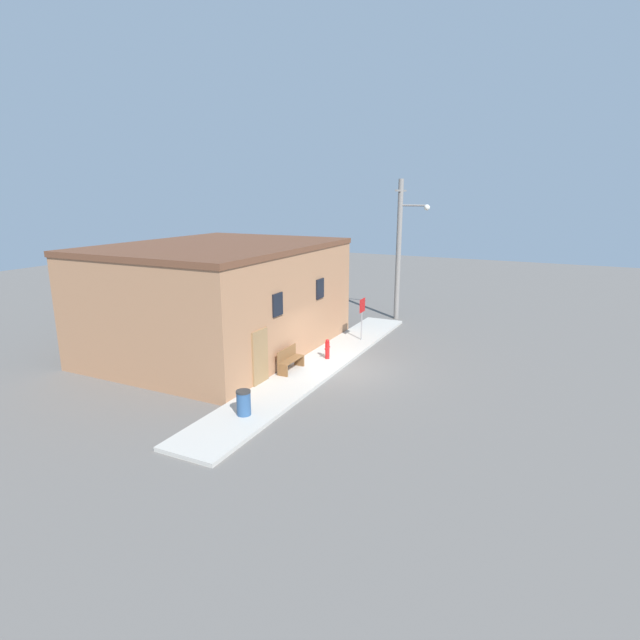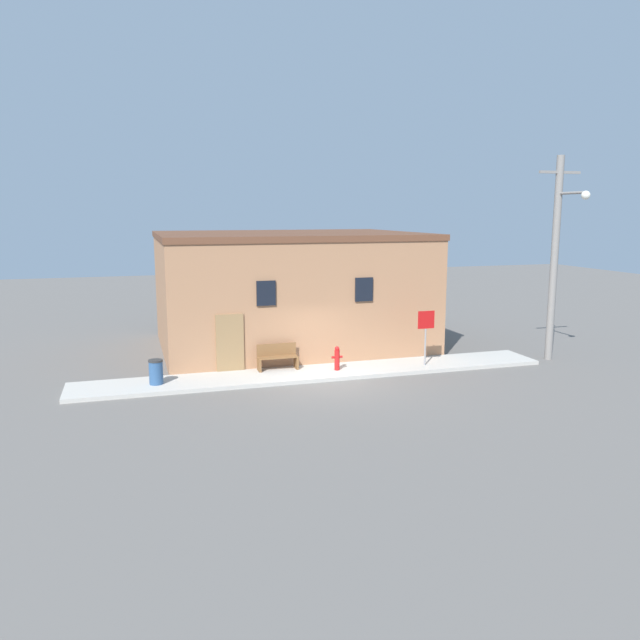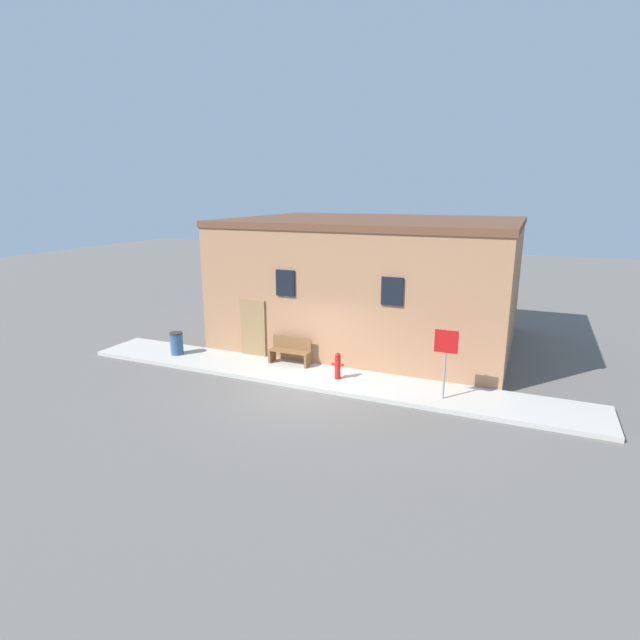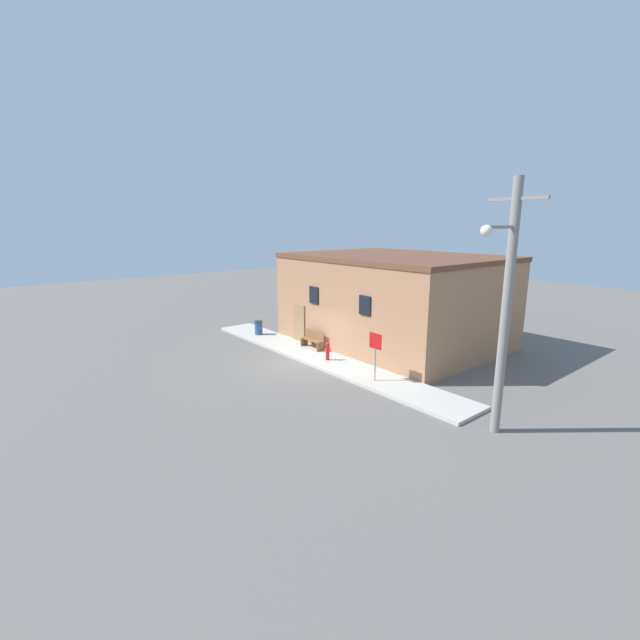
{
  "view_description": "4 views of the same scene",
  "coord_description": "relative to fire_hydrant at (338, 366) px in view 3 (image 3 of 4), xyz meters",
  "views": [
    {
      "loc": [
        -17.96,
        -7.76,
        7.05
      ],
      "look_at": [
        0.07,
        1.03,
        2.0
      ],
      "focal_mm": 28.0,
      "sensor_mm": 36.0,
      "label": 1
    },
    {
      "loc": [
        -6.35,
        -19.79,
        5.77
      ],
      "look_at": [
        0.07,
        1.03,
        2.0
      ],
      "focal_mm": 35.0,
      "sensor_mm": 36.0,
      "label": 2
    },
    {
      "loc": [
        6.11,
        -13.0,
        5.91
      ],
      "look_at": [
        0.07,
        1.03,
        2.0
      ],
      "focal_mm": 28.0,
      "sensor_mm": 36.0,
      "label": 3
    },
    {
      "loc": [
        15.74,
        -11.78,
        6.55
      ],
      "look_at": [
        0.07,
        1.03,
        2.0
      ],
      "focal_mm": 24.0,
      "sensor_mm": 36.0,
      "label": 4
    }
  ],
  "objects": [
    {
      "name": "ground_plane",
      "position": [
        -0.7,
        -0.98,
        -0.58
      ],
      "size": [
        80.0,
        80.0,
        0.0
      ],
      "primitive_type": "plane",
      "color": "#66605B"
    },
    {
      "name": "brick_building",
      "position": [
        -0.47,
        5.22,
        1.89
      ],
      "size": [
        10.86,
        8.42,
        4.92
      ],
      "color": "#A87551",
      "rests_on": "ground"
    },
    {
      "name": "sidewalk",
      "position": [
        -0.7,
        0.05,
        -0.51
      ],
      "size": [
        17.11,
        2.06,
        0.14
      ],
      "color": "#BCB7AD",
      "rests_on": "ground"
    },
    {
      "name": "trash_bin",
      "position": [
        -6.34,
        -0.0,
        -0.02
      ],
      "size": [
        0.48,
        0.48,
        0.83
      ],
      "color": "#2D517F",
      "rests_on": "sidewalk"
    },
    {
      "name": "stop_sign",
      "position": [
        3.37,
        -0.27,
        1.0
      ],
      "size": [
        0.66,
        0.06,
        2.05
      ],
      "color": "gray",
      "rests_on": "sidewalk"
    },
    {
      "name": "bench",
      "position": [
        -2.04,
        0.72,
        0.01
      ],
      "size": [
        1.46,
        0.44,
        0.94
      ],
      "color": "brown",
      "rests_on": "sidewalk"
    },
    {
      "name": "fire_hydrant",
      "position": [
        0.0,
        0.0,
        0.0
      ],
      "size": [
        0.4,
        0.19,
        0.88
      ],
      "color": "red",
      "rests_on": "sidewalk"
    }
  ]
}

